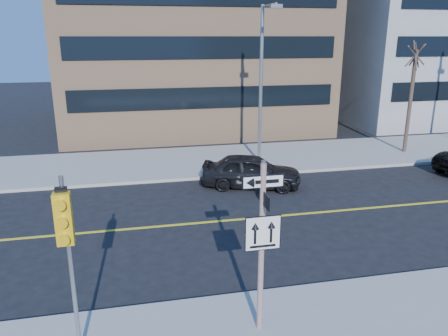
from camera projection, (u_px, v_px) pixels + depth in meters
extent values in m
plane|color=black|center=(234.00, 277.00, 12.58)|extent=(120.00, 120.00, 0.00)
cylinder|color=beige|center=(261.00, 250.00, 9.62)|extent=(0.13, 0.13, 4.00)
cylinder|color=gray|center=(264.00, 162.00, 9.03)|extent=(0.10, 0.10, 0.06)
cube|color=black|center=(263.00, 182.00, 9.15)|extent=(0.92, 0.03, 0.30)
cube|color=black|center=(263.00, 197.00, 9.25)|extent=(0.03, 0.92, 0.30)
cube|color=white|center=(263.00, 233.00, 9.40)|extent=(0.80, 0.03, 0.80)
cylinder|color=gray|center=(71.00, 270.00, 8.81)|extent=(0.09, 0.09, 4.00)
cube|color=yellow|center=(64.00, 219.00, 8.27)|extent=(0.32, 0.22, 1.05)
sphere|color=#8C0705|center=(61.00, 204.00, 8.06)|extent=(0.17, 0.17, 0.17)
sphere|color=black|center=(63.00, 221.00, 8.16)|extent=(0.17, 0.17, 0.17)
sphere|color=black|center=(65.00, 238.00, 8.26)|extent=(0.17, 0.17, 0.17)
imported|color=black|center=(251.00, 171.00, 19.91)|extent=(3.12, 4.83, 1.53)
cylinder|color=gray|center=(261.00, 87.00, 22.47)|extent=(0.18, 0.18, 8.00)
cylinder|color=gray|center=(269.00, 5.00, 20.40)|extent=(0.10, 2.20, 0.10)
cube|color=gray|center=(276.00, 6.00, 19.49)|extent=(0.55, 0.30, 0.16)
cylinder|color=#3B2C23|center=(410.00, 102.00, 24.88)|extent=(0.22, 0.22, 5.80)
cube|color=tan|center=(185.00, 4.00, 33.75)|extent=(18.00, 18.00, 18.00)
cube|color=gray|center=(440.00, 26.00, 37.68)|extent=(20.00, 16.00, 15.00)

